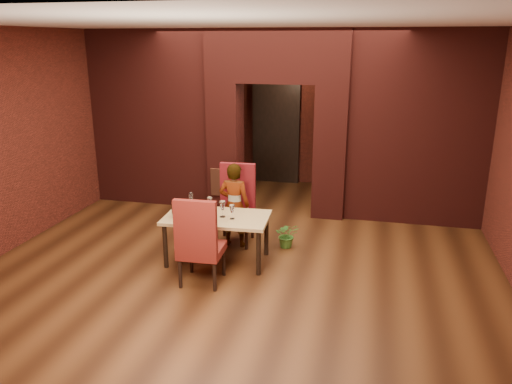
% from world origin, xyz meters
% --- Properties ---
extents(floor, '(8.00, 8.00, 0.00)m').
position_xyz_m(floor, '(0.00, 0.00, 0.00)').
color(floor, '#492712').
rests_on(floor, ground).
extents(ceiling, '(7.00, 8.00, 0.04)m').
position_xyz_m(ceiling, '(0.00, 0.00, 3.20)').
color(ceiling, silver).
rests_on(ceiling, ground).
extents(wall_back, '(7.00, 0.04, 3.20)m').
position_xyz_m(wall_back, '(0.00, 4.00, 1.60)').
color(wall_back, maroon).
rests_on(wall_back, ground).
extents(wall_front, '(7.00, 0.04, 3.20)m').
position_xyz_m(wall_front, '(0.00, -4.00, 1.60)').
color(wall_front, maroon).
rests_on(wall_front, ground).
extents(wall_left, '(0.04, 8.00, 3.20)m').
position_xyz_m(wall_left, '(-3.50, 0.00, 1.60)').
color(wall_left, maroon).
rests_on(wall_left, ground).
extents(pillar_left, '(0.55, 0.55, 2.30)m').
position_xyz_m(pillar_left, '(-0.95, 2.00, 1.15)').
color(pillar_left, maroon).
rests_on(pillar_left, ground).
extents(pillar_right, '(0.55, 0.55, 2.30)m').
position_xyz_m(pillar_right, '(0.95, 2.00, 1.15)').
color(pillar_right, maroon).
rests_on(pillar_right, ground).
extents(lintel, '(2.45, 0.55, 0.90)m').
position_xyz_m(lintel, '(0.00, 2.00, 2.75)').
color(lintel, maroon).
rests_on(lintel, ground).
extents(wing_wall_left, '(2.28, 0.35, 3.20)m').
position_xyz_m(wing_wall_left, '(-2.36, 2.00, 1.60)').
color(wing_wall_left, maroon).
rests_on(wing_wall_left, ground).
extents(wing_wall_right, '(2.28, 0.35, 3.20)m').
position_xyz_m(wing_wall_right, '(2.36, 2.00, 1.60)').
color(wing_wall_right, maroon).
rests_on(wing_wall_right, ground).
extents(vent_panel, '(0.40, 0.03, 0.50)m').
position_xyz_m(vent_panel, '(-0.95, 1.71, 0.55)').
color(vent_panel, '#A04B2E').
rests_on(vent_panel, ground).
extents(rear_door, '(0.90, 0.08, 2.10)m').
position_xyz_m(rear_door, '(-0.40, 3.94, 1.05)').
color(rear_door, black).
rests_on(rear_door, ground).
extents(rear_door_frame, '(1.02, 0.04, 2.22)m').
position_xyz_m(rear_door_frame, '(-0.40, 3.90, 1.05)').
color(rear_door_frame, black).
rests_on(rear_door_frame, ground).
extents(dining_table, '(1.48, 0.89, 0.67)m').
position_xyz_m(dining_table, '(-0.38, -0.36, 0.34)').
color(dining_table, tan).
rests_on(dining_table, ground).
extents(chair_far, '(0.57, 0.57, 1.20)m').
position_xyz_m(chair_far, '(-0.32, 0.36, 0.60)').
color(chair_far, maroon).
rests_on(chair_far, ground).
extents(chair_near, '(0.56, 0.56, 1.18)m').
position_xyz_m(chair_near, '(-0.37, -1.00, 0.59)').
color(chair_near, maroon).
rests_on(chair_near, ground).
extents(person_seated, '(0.48, 0.32, 1.29)m').
position_xyz_m(person_seated, '(-0.29, 0.25, 0.64)').
color(person_seated, beige).
rests_on(person_seated, ground).
extents(wine_glass_a, '(0.08, 0.08, 0.21)m').
position_xyz_m(wine_glass_a, '(-0.53, -0.18, 0.78)').
color(wine_glass_a, silver).
rests_on(wine_glass_a, dining_table).
extents(wine_glass_b, '(0.09, 0.09, 0.23)m').
position_xyz_m(wine_glass_b, '(-0.29, -0.37, 0.79)').
color(wine_glass_b, white).
rests_on(wine_glass_b, dining_table).
extents(wine_glass_c, '(0.08, 0.08, 0.20)m').
position_xyz_m(wine_glass_c, '(-0.14, -0.41, 0.77)').
color(wine_glass_c, white).
rests_on(wine_glass_c, dining_table).
extents(tasting_sheet, '(0.28, 0.21, 0.00)m').
position_xyz_m(tasting_sheet, '(-0.54, -0.59, 0.67)').
color(tasting_sheet, white).
rests_on(tasting_sheet, dining_table).
extents(wine_bucket, '(0.18, 0.18, 0.22)m').
position_xyz_m(wine_bucket, '(-0.88, -0.50, 0.78)').
color(wine_bucket, silver).
rests_on(wine_bucket, dining_table).
extents(water_bottle, '(0.06, 0.06, 0.27)m').
position_xyz_m(water_bottle, '(-0.81, -0.18, 0.81)').
color(water_bottle, silver).
rests_on(water_bottle, dining_table).
extents(potted_plant, '(0.42, 0.39, 0.39)m').
position_xyz_m(potted_plant, '(0.50, 0.36, 0.20)').
color(potted_plant, '#3A7026').
rests_on(potted_plant, ground).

